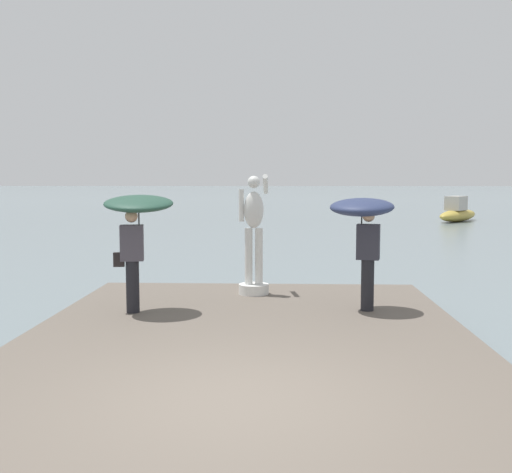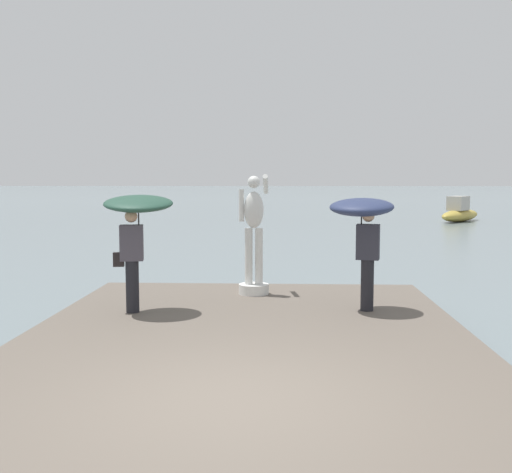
% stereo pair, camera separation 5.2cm
% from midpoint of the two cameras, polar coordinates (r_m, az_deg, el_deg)
% --- Properties ---
extents(ground_plane, '(400.00, 400.00, 0.00)m').
position_cam_midpoint_polar(ground_plane, '(46.16, 1.92, 2.05)').
color(ground_plane, slate).
extents(pier, '(6.55, 9.96, 0.40)m').
position_cam_midpoint_polar(pier, '(8.43, -0.92, -11.47)').
color(pier, '#60564C').
rests_on(pier, ground).
extents(statue_white_figure, '(0.59, 0.86, 2.34)m').
position_cam_midpoint_polar(statue_white_figure, '(11.92, -0.08, -0.63)').
color(statue_white_figure, silver).
rests_on(statue_white_figure, pier).
extents(onlooker_left, '(1.33, 1.34, 2.03)m').
position_cam_midpoint_polar(onlooker_left, '(10.44, -10.91, 1.64)').
color(onlooker_left, black).
rests_on(onlooker_left, pier).
extents(onlooker_right, '(1.32, 1.34, 1.96)m').
position_cam_midpoint_polar(onlooker_right, '(10.57, 10.06, 1.57)').
color(onlooker_right, black).
rests_on(onlooker_right, pier).
extents(boat_near, '(3.99, 4.76, 1.60)m').
position_cam_midpoint_polar(boat_near, '(40.54, 18.42, 2.09)').
color(boat_near, '#B2993D').
rests_on(boat_near, ground).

